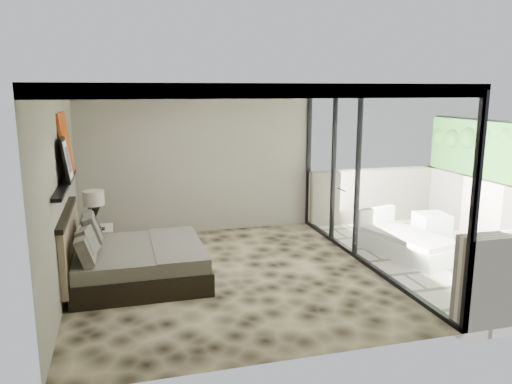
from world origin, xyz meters
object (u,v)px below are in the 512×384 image
object	(u,v)px
nightstand	(96,242)
table_lamp	(94,205)
ottoman	(431,228)
lounger	(405,242)
bed	(133,260)

from	to	relation	value
nightstand	table_lamp	size ratio (longest dim) A/B	0.89
nightstand	table_lamp	distance (m)	0.64
table_lamp	ottoman	xyz separation A→B (m)	(5.85, -0.67, -0.65)
nightstand	lounger	world-z (taller)	lounger
table_lamp	lounger	size ratio (longest dim) A/B	0.34
nightstand	lounger	distance (m)	5.16
bed	nightstand	distance (m)	1.30
table_lamp	bed	bearing A→B (deg)	-65.09
lounger	ottoman	bearing A→B (deg)	14.22
bed	table_lamp	world-z (taller)	table_lamp
lounger	bed	bearing A→B (deg)	165.43
bed	nightstand	world-z (taller)	bed
table_lamp	lounger	distance (m)	5.20
bed	lounger	world-z (taller)	bed
bed	nightstand	size ratio (longest dim) A/B	3.47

